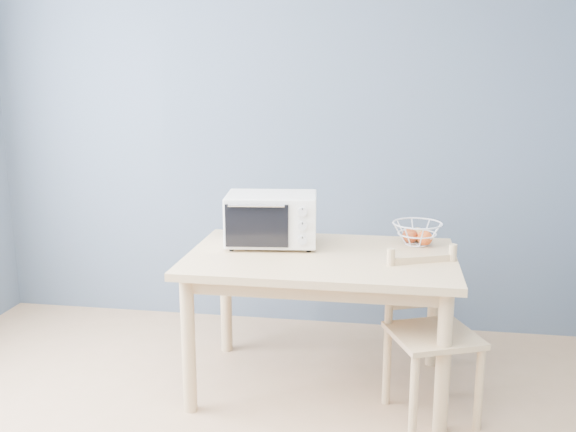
% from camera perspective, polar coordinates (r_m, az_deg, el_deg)
% --- Properties ---
extents(room, '(4.01, 4.51, 2.61)m').
position_cam_1_polar(room, '(2.07, -10.87, 1.74)').
color(room, tan).
rests_on(room, ground).
extents(dining_table, '(1.40, 0.90, 0.75)m').
position_cam_1_polar(dining_table, '(3.41, 2.95, -5.07)').
color(dining_table, tan).
rests_on(dining_table, ground).
extents(toaster_oven, '(0.52, 0.41, 0.29)m').
position_cam_1_polar(toaster_oven, '(3.52, -1.80, -0.23)').
color(toaster_oven, white).
rests_on(toaster_oven, dining_table).
extents(fruit_basket, '(0.33, 0.33, 0.13)m').
position_cam_1_polar(fruit_basket, '(3.62, 11.41, -1.52)').
color(fruit_basket, white).
rests_on(fruit_basket, dining_table).
extents(dining_chair, '(0.51, 0.51, 0.84)m').
position_cam_1_polar(dining_chair, '(3.30, 12.48, -10.35)').
color(dining_chair, tan).
rests_on(dining_chair, ground).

